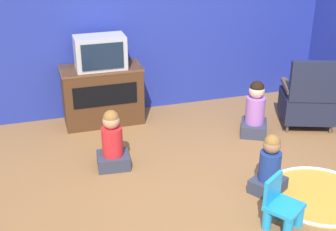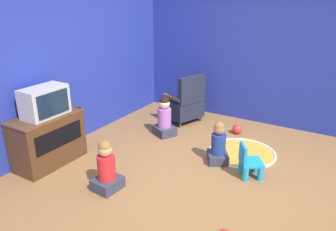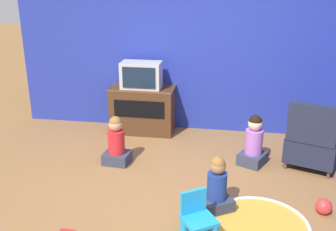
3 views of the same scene
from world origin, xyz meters
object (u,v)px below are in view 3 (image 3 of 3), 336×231
object	(u,v)px
tv_cabinet	(143,109)
child_watching_center	(116,143)
black_armchair	(312,143)
yellow_kid_chair	(198,221)
television	(141,75)
child_watching_right	(254,143)
toy_ball	(324,206)
child_watching_left	(217,187)

from	to	relation	value
tv_cabinet	child_watching_center	bearing A→B (deg)	-94.70
black_armchair	yellow_kid_chair	distance (m)	2.16
television	child_watching_center	size ratio (longest dim) A/B	0.92
tv_cabinet	black_armchair	world-z (taller)	black_armchair
child_watching_center	child_watching_right	bearing A→B (deg)	13.33
black_armchair	child_watching_center	distance (m)	2.55
television	black_armchair	size ratio (longest dim) A/B	0.66
television	toy_ball	world-z (taller)	television
child_watching_right	toy_ball	distance (m)	1.30
child_watching_center	toy_ball	world-z (taller)	child_watching_center
yellow_kid_chair	black_armchair	bearing A→B (deg)	18.49
yellow_kid_chair	child_watching_center	bearing A→B (deg)	96.74
tv_cabinet	child_watching_right	size ratio (longest dim) A/B	1.44
child_watching_center	child_watching_left	bearing A→B (deg)	-28.68
child_watching_center	toy_ball	size ratio (longest dim) A/B	3.86
black_armchair	toy_ball	size ratio (longest dim) A/B	5.36
black_armchair	child_watching_center	size ratio (longest dim) A/B	1.39
yellow_kid_chair	child_watching_right	bearing A→B (deg)	37.29
black_armchair	child_watching_left	xyz separation A→B (m)	(-1.16, -1.19, -0.08)
tv_cabinet	television	bearing A→B (deg)	-90.00
television	child_watching_right	bearing A→B (deg)	-26.56
tv_cabinet	child_watching_left	distance (m)	2.44
television	yellow_kid_chair	bearing A→B (deg)	-66.15
yellow_kid_chair	child_watching_center	size ratio (longest dim) A/B	0.70
black_armchair	child_watching_right	size ratio (longest dim) A/B	1.33
black_armchair	child_watching_right	bearing A→B (deg)	20.16
black_armchair	child_watching_left	size ratio (longest dim) A/B	1.47
child_watching_right	television	bearing A→B (deg)	90.14
black_armchair	child_watching_left	bearing A→B (deg)	65.21
child_watching_right	yellow_kid_chair	bearing A→B (deg)	-172.17
toy_ball	child_watching_right	bearing A→B (deg)	123.22
television	child_watching_right	world-z (taller)	television
child_watching_right	toy_ball	world-z (taller)	child_watching_right
tv_cabinet	yellow_kid_chair	xyz separation A→B (m)	(1.13, -2.59, -0.20)
black_armchair	child_watching_right	xyz separation A→B (m)	(-0.74, -0.01, -0.05)
tv_cabinet	child_watching_left	xyz separation A→B (m)	(1.28, -2.07, -0.11)
television	child_watching_right	size ratio (longest dim) A/B	0.88
child_watching_left	child_watching_center	xyz separation A→B (m)	(-1.38, 0.91, 0.02)
television	yellow_kid_chair	size ratio (longest dim) A/B	1.31
child_watching_left	toy_ball	world-z (taller)	child_watching_left
black_armchair	child_watching_left	world-z (taller)	black_armchair
child_watching_left	child_watching_right	bearing A→B (deg)	37.94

